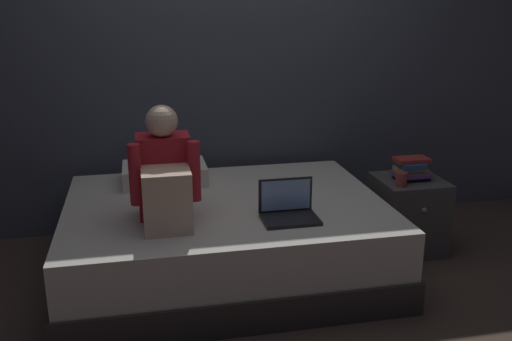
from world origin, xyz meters
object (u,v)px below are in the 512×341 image
Objects in this scene: nightstand at (407,214)px; mug at (401,179)px; bed at (226,237)px; laptop at (288,209)px; book_stack at (411,169)px; person_sitting at (165,179)px; pillow at (165,174)px.

mug is at bearing -137.31° from nightstand.
bed is 0.56m from laptop.
book_stack reaches higher than nightstand.
person_sitting is at bearing -168.76° from nightstand.
mug is (-0.13, -0.12, 0.31)m from nightstand.
person_sitting is 1.57m from mug.
mug is at bearing 20.72° from laptop.
nightstand is 1.71m from pillow.
book_stack is at bearing 23.90° from laptop.
laptop is 1.07m from book_stack.
bed is 0.65m from pillow.
bed is 8.41× the size of book_stack.
bed is at bearing 178.38° from mug.
person_sitting reaches higher than pillow.
laptop is 1.04m from pillow.
bed is 22.22× the size of mug.
nightstand is at bearing 3.82° from bed.
mug is (1.52, -0.48, 0.01)m from pillow.
mug is (1.54, 0.21, -0.18)m from person_sitting.
laptop reaches higher than bed.
nightstand is 0.35m from mug.
book_stack is (0.98, 0.43, 0.05)m from laptop.
person_sitting is 0.72m from pillow.
nightstand is 1.77m from person_sitting.
pillow is at bearing 162.34° from mug.
pillow is at bearing 87.78° from person_sitting.
laptop is at bearing -9.21° from person_sitting.
bed is 3.84× the size of nightstand.
laptop is 1.35× the size of book_stack.
person_sitting reaches higher than bed.
person_sitting is at bearing -146.67° from bed.
person_sitting reaches higher than nightstand.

